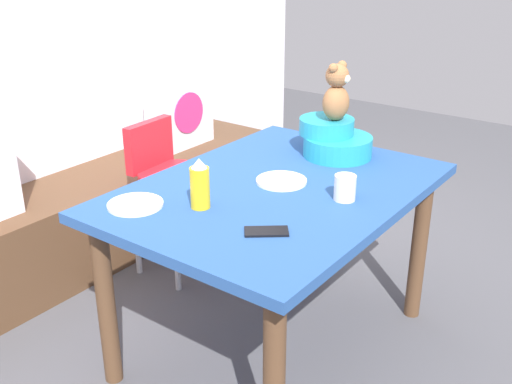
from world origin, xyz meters
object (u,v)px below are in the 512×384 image
object	(u,v)px
dining_table	(276,209)
cell_phone	(266,231)
highchair	(170,178)
dinner_plate_near	(281,181)
pillow_floral_right	(180,111)
teddy_bear	(337,93)
ketchup_bottle	(200,185)
coffee_mug	(345,187)
infant_seat_teal	(334,139)
dinner_plate_far	(135,205)

from	to	relation	value
dining_table	cell_phone	world-z (taller)	cell_phone
highchair	dinner_plate_near	bearing A→B (deg)	-102.25
pillow_floral_right	cell_phone	bearing A→B (deg)	-127.70
pillow_floral_right	teddy_bear	bearing A→B (deg)	-103.70
ketchup_bottle	dinner_plate_near	distance (m)	0.39
coffee_mug	cell_phone	distance (m)	0.40
highchair	infant_seat_teal	xyz separation A→B (m)	(0.23, -0.79, 0.29)
coffee_mug	cell_phone	size ratio (longest dim) A/B	0.83
highchair	cell_phone	world-z (taller)	highchair
highchair	coffee_mug	xyz separation A→B (m)	(-0.17, -1.06, 0.27)
pillow_floral_right	highchair	distance (m)	0.69
dining_table	highchair	bearing A→B (deg)	74.90
dining_table	highchair	xyz separation A→B (m)	(0.21, 0.79, -0.12)
teddy_bear	ketchup_bottle	xyz separation A→B (m)	(-0.77, 0.10, -0.19)
infant_seat_teal	dining_table	bearing A→B (deg)	-179.36
highchair	dinner_plate_far	bearing A→B (deg)	-143.82
ketchup_bottle	dinner_plate_far	world-z (taller)	ketchup_bottle
infant_seat_teal	ketchup_bottle	distance (m)	0.78
pillow_floral_right	dinner_plate_far	distance (m)	1.50
highchair	dining_table	bearing A→B (deg)	-105.10
dinner_plate_far	teddy_bear	bearing A→B (deg)	-18.23
dining_table	highchair	distance (m)	0.83
cell_phone	coffee_mug	bearing A→B (deg)	-49.28
ketchup_bottle	cell_phone	size ratio (longest dim) A/B	1.28
pillow_floral_right	ketchup_bottle	distance (m)	1.54
infant_seat_teal	coffee_mug	xyz separation A→B (m)	(-0.40, -0.28, -0.02)
pillow_floral_right	dinner_plate_far	xyz separation A→B (m)	(-1.19, -0.90, 0.07)
dining_table	coffee_mug	xyz separation A→B (m)	(0.04, -0.27, 0.15)
infant_seat_teal	ketchup_bottle	xyz separation A→B (m)	(-0.77, 0.10, 0.02)
dinner_plate_near	dinner_plate_far	size ratio (longest dim) A/B	1.00
pillow_floral_right	coffee_mug	distance (m)	1.64
highchair	cell_phone	bearing A→B (deg)	-119.53
teddy_bear	dinner_plate_near	distance (m)	0.49
ketchup_bottle	cell_phone	xyz separation A→B (m)	(-0.02, -0.31, -0.08)
ketchup_bottle	dinner_plate_near	xyz separation A→B (m)	(0.37, -0.10, -0.08)
pillow_floral_right	teddy_bear	distance (m)	1.28
dining_table	teddy_bear	world-z (taller)	teddy_bear
infant_seat_teal	pillow_floral_right	bearing A→B (deg)	76.30
pillow_floral_right	highchair	bearing A→B (deg)	-141.66
pillow_floral_right	infant_seat_teal	xyz separation A→B (m)	(-0.29, -1.20, 0.13)
cell_phone	ketchup_bottle	bearing A→B (deg)	47.07
pillow_floral_right	infant_seat_teal	world-z (taller)	same
dinner_plate_far	pillow_floral_right	bearing A→B (deg)	37.15
pillow_floral_right	dinner_plate_near	bearing A→B (deg)	-120.13
teddy_bear	pillow_floral_right	bearing A→B (deg)	76.30
pillow_floral_right	coffee_mug	size ratio (longest dim) A/B	3.67
pillow_floral_right	dining_table	size ratio (longest dim) A/B	0.34
infant_seat_teal	dinner_plate_far	bearing A→B (deg)	161.80
teddy_bear	ketchup_bottle	world-z (taller)	teddy_bear
pillow_floral_right	ketchup_bottle	xyz separation A→B (m)	(-1.06, -1.10, 0.15)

